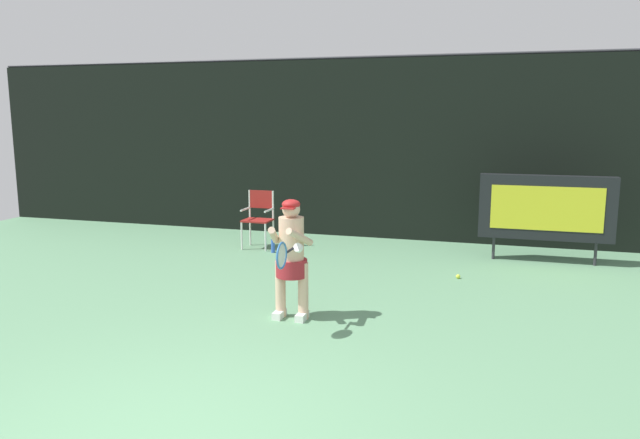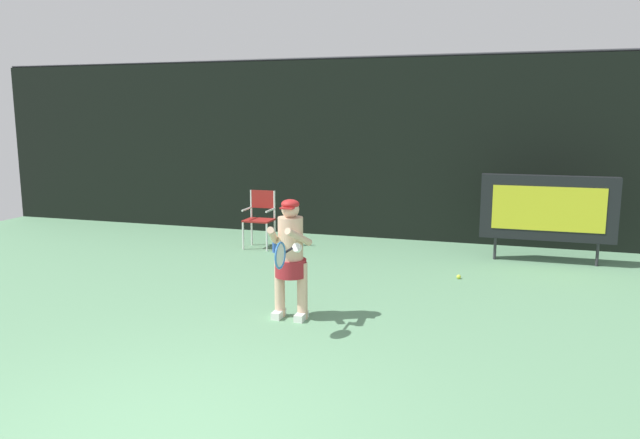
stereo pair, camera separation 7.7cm
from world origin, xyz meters
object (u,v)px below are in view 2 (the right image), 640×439
at_px(water_bottle, 274,246).
at_px(tennis_ball_loose, 459,277).
at_px(tennis_player, 290,254).
at_px(tennis_racket, 281,255).
at_px(umpire_chair, 260,215).
at_px(scoreboard, 548,208).

relative_size(water_bottle, tennis_ball_loose, 3.90).
bearing_deg(tennis_player, tennis_ball_loose, 53.20).
bearing_deg(water_bottle, tennis_racket, -67.40).
height_order(umpire_chair, tennis_player, tennis_player).
bearing_deg(umpire_chair, tennis_racket, -64.40).
height_order(tennis_player, tennis_ball_loose, tennis_player).
height_order(tennis_racket, tennis_ball_loose, tennis_racket).
xyz_separation_m(tennis_player, tennis_racket, (0.12, -0.64, 0.14)).
xyz_separation_m(umpire_chair, tennis_racket, (2.07, -4.33, 0.34)).
height_order(umpire_chair, water_bottle, umpire_chair).
bearing_deg(tennis_racket, water_bottle, 125.10).
xyz_separation_m(scoreboard, tennis_player, (-3.18, -3.99, -0.12)).
distance_m(water_bottle, tennis_player, 3.74).
bearing_deg(tennis_player, umpire_chair, 117.91).
bearing_deg(tennis_ball_loose, water_bottle, 165.86).
height_order(water_bottle, tennis_ball_loose, water_bottle).
relative_size(umpire_chair, water_bottle, 4.08).
xyz_separation_m(tennis_player, tennis_ball_loose, (1.86, 2.49, -0.79)).
xyz_separation_m(scoreboard, water_bottle, (-4.72, -0.65, -0.82)).
relative_size(water_bottle, tennis_racket, 0.44).
relative_size(water_bottle, tennis_player, 0.18).
height_order(scoreboard, tennis_ball_loose, scoreboard).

